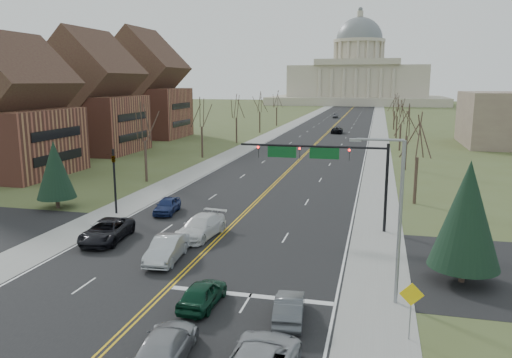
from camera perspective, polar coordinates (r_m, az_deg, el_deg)
The scene contains 38 objects.
ground at distance 31.53m, azimuth -9.21°, elevation -11.41°, with size 600.00×600.00×0.00m, color #4B562B.
road at distance 137.75m, azimuth 8.89°, elevation 5.98°, with size 20.00×380.00×0.01m, color black.
cross_road at distance 36.75m, azimuth -5.55°, elevation -7.99°, with size 120.00×14.00×0.01m, color black.
sidewalk_left at distance 139.28m, azimuth 3.94°, elevation 6.15°, with size 4.00×380.00×0.03m, color gray.
sidewalk_right at distance 137.26m, azimuth 13.91°, elevation 5.78°, with size 4.00×380.00×0.03m, color gray.
center_line at distance 137.75m, azimuth 8.89°, elevation 5.99°, with size 0.42×380.00×0.01m, color gold.
edge_line_left at distance 138.92m, azimuth 4.84°, elevation 6.12°, with size 0.15×380.00×0.01m, color silver.
edge_line_right at distance 137.27m, azimuth 12.99°, elevation 5.82°, with size 0.15×380.00×0.01m, color silver.
stop_bar at distance 29.15m, azimuth -0.65°, elevation -13.16°, with size 9.50×0.50×0.01m, color silver.
capitol at distance 276.90m, azimuth 11.56°, elevation 11.35°, with size 90.00×60.00×50.00m.
signal_mast at distance 40.93m, azimuth 7.72°, elevation 2.24°, with size 12.12×0.44×7.20m.
signal_left at distance 47.14m, azimuth -15.89°, elevation 0.56°, with size 0.32×0.36×6.00m.
street_light at distance 27.60m, azimuth 15.64°, elevation -3.51°, with size 2.90×0.25×9.07m.
warn_sign at distance 24.89m, azimuth 17.32°, elevation -13.07°, with size 1.13×0.07×2.87m.
tree_r_0 at distance 51.17m, azimuth 18.05°, elevation 4.45°, with size 3.74×3.74×8.50m.
tree_l_0 at distance 61.30m, azimuth -12.65°, elevation 6.11°, with size 3.96×3.96×9.00m.
tree_r_1 at distance 71.05m, azimuth 16.92°, elevation 6.24°, with size 3.74×3.74×8.50m.
tree_l_1 at distance 79.67m, azimuth -6.25°, elevation 7.41°, with size 3.96×3.96×9.00m.
tree_r_2 at distance 90.98m, azimuth 16.29°, elevation 7.24°, with size 3.74×3.74×8.50m.
tree_l_2 at distance 98.67m, azimuth -2.26°, elevation 8.16°, with size 3.96×3.96×9.00m.
tree_r_3 at distance 110.94m, azimuth 15.88°, elevation 7.88°, with size 3.74×3.74×8.50m.
tree_l_3 at distance 118.01m, azimuth 0.44°, elevation 8.65°, with size 3.96×3.96×9.00m.
tree_r_4 at distance 130.91m, azimuth 15.59°, elevation 8.32°, with size 3.74×3.74×8.50m.
tree_l_4 at distance 137.53m, azimuth 2.38°, elevation 8.99°, with size 3.96×3.96×9.00m.
conifer_r at distance 32.15m, azimuth 22.97°, elevation -3.74°, with size 4.20×4.20×7.50m.
conifer_l at distance 51.04m, azimuth -21.98°, elevation 0.99°, with size 3.64×3.64×6.50m.
bldg_left_near at distance 71.39m, azimuth -26.19°, elevation 6.40°, with size 13.10×14.28×18.25m.
bldg_left_mid at distance 90.38m, azimuth -18.27°, elevation 8.37°, with size 15.10×14.28×20.75m.
bldg_left_far at distance 112.32m, azimuth -12.66°, elevation 9.59°, with size 17.10×14.28×23.25m.
car_nb_inner_lead at distance 27.81m, azimuth -6.14°, elevation -12.88°, with size 1.67×4.16×1.42m, color #0B3421.
car_nb_outer_lead at distance 26.25m, azimuth 3.83°, elevation -14.45°, with size 1.43×4.10×1.35m, color #494D51.
car_nb_inner_second at distance 23.16m, azimuth -10.32°, elevation -18.18°, with size 2.04×5.01×1.46m, color #919298.
car_sb_inner_lead at distance 34.62m, azimuth -10.16°, elevation -7.87°, with size 1.75×5.02×1.66m, color #A7ABAF.
car_sb_outer_lead at distance 39.82m, azimuth -16.70°, elevation -5.68°, with size 2.66×5.77×1.60m, color black.
car_sb_inner_second at distance 39.31m, azimuth -6.32°, elevation -5.44°, with size 2.34×5.75×1.67m, color silver.
car_sb_outer_second at distance 46.79m, azimuth -10.12°, elevation -2.99°, with size 1.72×4.28×1.46m, color navy.
car_far_nb at distance 119.23m, azimuth 9.24°, elevation 5.57°, with size 2.55×5.54×1.54m, color black.
car_far_sb at distance 168.75m, azimuth 9.07°, elevation 7.16°, with size 1.78×4.43×1.51m, color #515359.
Camera 1 is at (11.62, -26.74, 12.00)m, focal length 35.00 mm.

